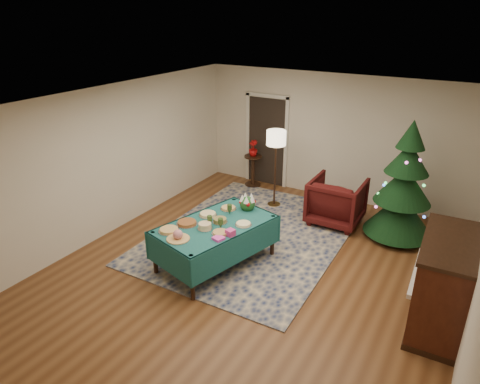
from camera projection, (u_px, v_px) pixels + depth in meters
The scene contains 25 objects.
room_shell at pixel (255, 195), 6.35m from camera, with size 7.00×7.00×7.00m.
doorway at pixel (267, 139), 9.95m from camera, with size 1.08×0.04×2.16m.
rug at pixel (251, 235), 7.97m from camera, with size 3.20×4.20×0.02m, color #14224D.
buffet_table at pixel (215, 232), 6.86m from camera, with size 1.57×2.14×0.75m.
platter_0 at pixel (169, 230), 6.56m from camera, with size 0.33×0.33×0.05m.
platter_1 at pixel (178, 236), 6.31m from camera, with size 0.35×0.35×0.16m.
platter_2 at pixel (187, 223), 6.77m from camera, with size 0.34×0.34×0.05m.
platter_3 at pixel (205, 226), 6.62m from camera, with size 0.23×0.23×0.10m.
platter_4 at pixel (220, 233), 6.48m from camera, with size 0.27×0.27×0.04m.
platter_5 at pixel (208, 214), 7.05m from camera, with size 0.30×0.30×0.05m.
platter_6 at pixel (220, 220), 6.83m from camera, with size 0.25×0.25×0.07m.
platter_7 at pixel (243, 224), 6.75m from camera, with size 0.26×0.26×0.04m.
platter_8 at pixel (228, 208), 7.28m from camera, with size 0.28×0.28×0.04m.
goblet_0 at pixel (230, 209), 7.08m from camera, with size 0.08×0.08×0.17m.
goblet_1 at pixel (221, 223), 6.62m from camera, with size 0.08×0.08×0.17m.
goblet_2 at pixel (210, 221), 6.70m from camera, with size 0.08×0.08×0.17m.
napkin_stack at pixel (218, 238), 6.33m from camera, with size 0.15×0.15×0.04m, color #ED42BA.
gift_box at pixel (230, 233), 6.43m from camera, with size 0.12×0.12×0.10m, color #D93C8E.
centerpiece at pixel (247, 202), 7.23m from camera, with size 0.27×0.27×0.31m.
armchair at pixel (337, 199), 8.27m from camera, with size 0.97×0.91×1.00m, color #3F0E0D.
floor_lamp at pixel (276, 143), 8.65m from camera, with size 0.40×0.40×1.64m.
side_table at pixel (253, 171), 10.08m from camera, with size 0.41×0.41×0.74m.
potted_plant at pixel (253, 152), 9.89m from camera, with size 0.21×0.37×0.21m, color #AA0C0D.
christmas_tree at pixel (404, 187), 7.54m from camera, with size 1.23×1.23×2.21m.
piano at pixel (442, 285), 5.52m from camera, with size 0.75×1.49×1.27m.
Camera 1 is at (2.75, -5.12, 3.91)m, focal length 32.00 mm.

